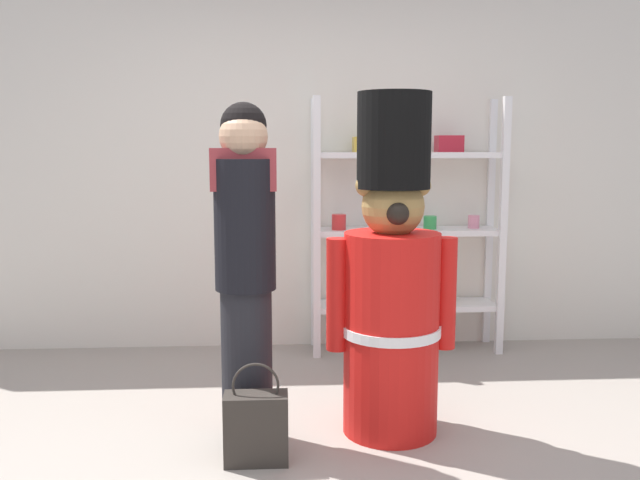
# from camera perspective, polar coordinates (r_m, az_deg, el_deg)

# --- Properties ---
(back_wall) EXTENTS (6.40, 0.12, 2.60)m
(back_wall) POSITION_cam_1_polar(r_m,az_deg,el_deg) (4.91, -1.15, 6.14)
(back_wall) COLOR silver
(back_wall) RESTS_ON ground_plane
(merchandise_shelf) EXTENTS (1.33, 0.35, 1.78)m
(merchandise_shelf) POSITION_cam_1_polar(r_m,az_deg,el_deg) (4.80, 7.28, 1.29)
(merchandise_shelf) COLOR white
(merchandise_shelf) RESTS_ON ground_plane
(teddy_bear_guard) EXTENTS (0.66, 0.50, 1.71)m
(teddy_bear_guard) POSITION_cam_1_polar(r_m,az_deg,el_deg) (3.41, 6.06, -4.06)
(teddy_bear_guard) COLOR red
(teddy_bear_guard) RESTS_ON ground_plane
(person_shopper) EXTENTS (0.31, 0.29, 1.66)m
(person_shopper) POSITION_cam_1_polar(r_m,az_deg,el_deg) (3.27, -6.31, -1.83)
(person_shopper) COLOR black
(person_shopper) RESTS_ON ground_plane
(shopping_bag) EXTENTS (0.29, 0.15, 0.48)m
(shopping_bag) POSITION_cam_1_polar(r_m,az_deg,el_deg) (3.24, -5.40, -15.40)
(shopping_bag) COLOR #332D28
(shopping_bag) RESTS_ON ground_plane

